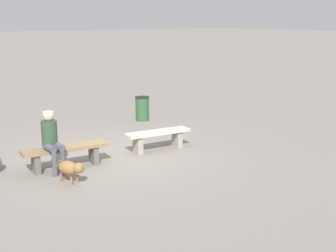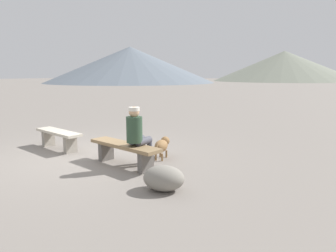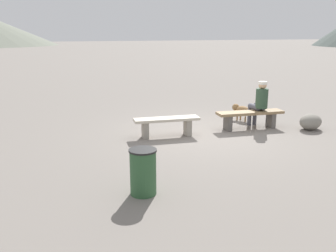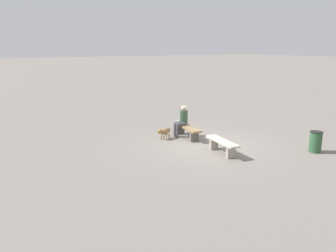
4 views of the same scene
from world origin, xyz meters
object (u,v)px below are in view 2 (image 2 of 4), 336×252
(bench_left, at_px, (59,136))
(bench_right, at_px, (125,149))
(seated_person, at_px, (137,132))
(boulder, at_px, (164,178))
(dog, at_px, (162,145))

(bench_left, distance_m, bench_right, 2.36)
(seated_person, relative_size, boulder, 1.84)
(bench_left, height_order, bench_right, same)
(seated_person, bearing_deg, bench_right, -172.57)
(bench_left, xyz_separation_m, seated_person, (2.67, -0.10, 0.41))
(dog, bearing_deg, bench_left, 89.94)
(seated_person, height_order, dog, seated_person)
(bench_left, relative_size, boulder, 2.40)
(bench_left, distance_m, dog, 2.79)
(bench_left, xyz_separation_m, dog, (2.69, 0.76, -0.03))
(dog, bearing_deg, bench_right, 143.71)
(bench_left, xyz_separation_m, bench_right, (2.35, -0.14, 0.01))
(bench_right, distance_m, seated_person, 0.51)
(seated_person, distance_m, dog, 0.96)
(dog, relative_size, boulder, 1.04)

